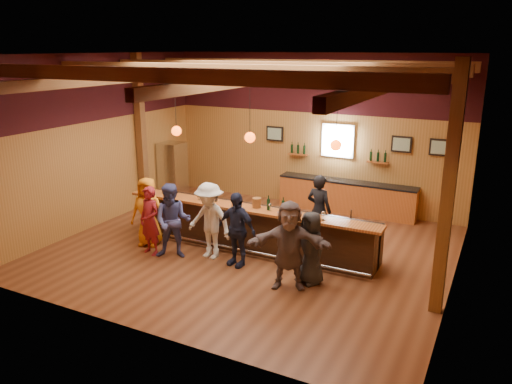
# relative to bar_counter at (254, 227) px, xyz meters

# --- Properties ---
(room) EXTENTS (9.04, 9.00, 4.52)m
(room) POSITION_rel_bar_counter_xyz_m (-0.02, -0.09, 2.69)
(room) COLOR #5F2F19
(room) RESTS_ON ground
(bar_counter) EXTENTS (6.30, 1.07, 1.11)m
(bar_counter) POSITION_rel_bar_counter_xyz_m (0.00, 0.00, 0.00)
(bar_counter) COLOR black
(bar_counter) RESTS_ON ground
(back_bar_cabinet) EXTENTS (4.00, 0.52, 0.95)m
(back_bar_cabinet) POSITION_rel_bar_counter_xyz_m (1.18, 3.57, -0.05)
(back_bar_cabinet) COLOR #94461A
(back_bar_cabinet) RESTS_ON ground
(window) EXTENTS (0.95, 0.09, 0.95)m
(window) POSITION_rel_bar_counter_xyz_m (0.78, 3.80, 1.53)
(window) COLOR silver
(window) RESTS_ON room
(framed_pictures) EXTENTS (5.35, 0.05, 0.45)m
(framed_pictures) POSITION_rel_bar_counter_xyz_m (1.65, 3.79, 1.58)
(framed_pictures) COLOR black
(framed_pictures) RESTS_ON room
(wine_shelves) EXTENTS (3.00, 0.18, 0.30)m
(wine_shelves) POSITION_rel_bar_counter_xyz_m (0.78, 3.73, 1.10)
(wine_shelves) COLOR #94461A
(wine_shelves) RESTS_ON room
(pendant_lights) EXTENTS (4.24, 0.24, 1.37)m
(pendant_lights) POSITION_rel_bar_counter_xyz_m (-0.02, -0.15, 2.19)
(pendant_lights) COLOR black
(pendant_lights) RESTS_ON room
(stainless_fridge) EXTENTS (0.70, 0.70, 1.80)m
(stainless_fridge) POSITION_rel_bar_counter_xyz_m (-4.12, 2.45, 0.38)
(stainless_fridge) COLOR silver
(stainless_fridge) RESTS_ON ground
(customer_orange) EXTENTS (0.93, 0.72, 1.68)m
(customer_orange) POSITION_rel_bar_counter_xyz_m (-2.37, -0.97, 0.32)
(customer_orange) COLOR orange
(customer_orange) RESTS_ON ground
(customer_redvest) EXTENTS (0.66, 0.50, 1.61)m
(customer_redvest) POSITION_rel_bar_counter_xyz_m (-1.97, -1.39, 0.29)
(customer_redvest) COLOR maroon
(customer_redvest) RESTS_ON ground
(customer_denim) EXTENTS (1.04, 0.94, 1.74)m
(customer_denim) POSITION_rel_bar_counter_xyz_m (-1.38, -1.33, 0.35)
(customer_denim) COLOR #414683
(customer_denim) RESTS_ON ground
(customer_white) EXTENTS (1.21, 0.79, 1.77)m
(customer_white) POSITION_rel_bar_counter_xyz_m (-0.62, -0.97, 0.36)
(customer_white) COLOR silver
(customer_white) RESTS_ON ground
(customer_navy) EXTENTS (1.03, 0.57, 1.67)m
(customer_navy) POSITION_rel_bar_counter_xyz_m (0.11, -1.04, 0.31)
(customer_navy) COLOR #1C2038
(customer_navy) RESTS_ON ground
(customer_brown) EXTENTS (1.75, 1.10, 1.80)m
(customer_brown) POSITION_rel_bar_counter_xyz_m (1.55, -1.52, 0.38)
(customer_brown) COLOR #645150
(customer_brown) RESTS_ON ground
(customer_dark) EXTENTS (0.88, 0.78, 1.52)m
(customer_dark) POSITION_rel_bar_counter_xyz_m (1.86, -1.13, 0.24)
(customer_dark) COLOR black
(customer_dark) RESTS_ON ground
(bartender) EXTENTS (0.71, 0.53, 1.77)m
(bartender) POSITION_rel_bar_counter_xyz_m (1.32, 0.85, 0.36)
(bartender) COLOR black
(bartender) RESTS_ON ground
(ice_bucket) EXTENTS (0.21, 0.21, 0.23)m
(ice_bucket) POSITION_rel_bar_counter_xyz_m (0.20, -0.24, 0.70)
(ice_bucket) COLOR brown
(ice_bucket) RESTS_ON bar_counter
(bottle_a) EXTENTS (0.07, 0.07, 0.34)m
(bottle_a) POSITION_rel_bar_counter_xyz_m (0.51, -0.28, 0.72)
(bottle_a) COLOR black
(bottle_a) RESTS_ON bar_counter
(bottle_b) EXTENTS (0.07, 0.07, 0.31)m
(bottle_b) POSITION_rel_bar_counter_xyz_m (0.83, -0.17, 0.71)
(bottle_b) COLOR black
(bottle_b) RESTS_ON bar_counter
(glass_a) EXTENTS (0.07, 0.07, 0.16)m
(glass_a) POSITION_rel_bar_counter_xyz_m (-2.42, -0.28, 0.70)
(glass_a) COLOR silver
(glass_a) RESTS_ON bar_counter
(glass_b) EXTENTS (0.08, 0.08, 0.19)m
(glass_b) POSITION_rel_bar_counter_xyz_m (-2.13, -0.31, 0.72)
(glass_b) COLOR silver
(glass_b) RESTS_ON bar_counter
(glass_c) EXTENTS (0.09, 0.09, 0.20)m
(glass_c) POSITION_rel_bar_counter_xyz_m (-1.30, -0.33, 0.73)
(glass_c) COLOR silver
(glass_c) RESTS_ON bar_counter
(glass_d) EXTENTS (0.08, 0.08, 0.18)m
(glass_d) POSITION_rel_bar_counter_xyz_m (-1.24, -0.32, 0.72)
(glass_d) COLOR silver
(glass_d) RESTS_ON bar_counter
(glass_e) EXTENTS (0.09, 0.09, 0.20)m
(glass_e) POSITION_rel_bar_counter_xyz_m (-0.31, -0.29, 0.73)
(glass_e) COLOR silver
(glass_e) RESTS_ON bar_counter
(glass_f) EXTENTS (0.08, 0.08, 0.18)m
(glass_f) POSITION_rel_bar_counter_xyz_m (0.57, -0.32, 0.71)
(glass_f) COLOR silver
(glass_f) RESTS_ON bar_counter
(glass_g) EXTENTS (0.08, 0.08, 0.19)m
(glass_g) POSITION_rel_bar_counter_xyz_m (1.14, -0.26, 0.72)
(glass_g) COLOR silver
(glass_g) RESTS_ON bar_counter
(glass_h) EXTENTS (0.09, 0.09, 0.20)m
(glass_h) POSITION_rel_bar_counter_xyz_m (1.85, -0.38, 0.73)
(glass_h) COLOR silver
(glass_h) RESTS_ON bar_counter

